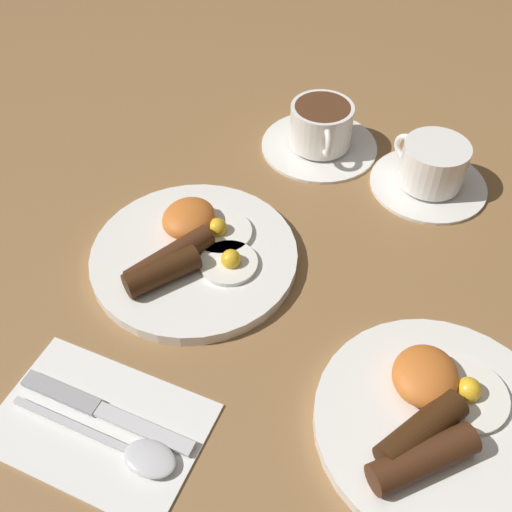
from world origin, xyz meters
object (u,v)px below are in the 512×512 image
at_px(spoon, 133,451).
at_px(knife, 96,408).
at_px(teacup_far, 431,169).
at_px(breakfast_plate_near, 193,252).
at_px(breakfast_plate_far, 436,420).
at_px(teacup_near, 321,131).

bearing_deg(spoon, knife, 157.04).
bearing_deg(teacup_far, breakfast_plate_near, -40.52).
height_order(breakfast_plate_far, teacup_far, teacup_far).
height_order(teacup_near, spoon, teacup_near).
height_order(breakfast_plate_near, teacup_far, teacup_far).
bearing_deg(spoon, teacup_far, 71.41).
relative_size(breakfast_plate_near, spoon, 1.36).
bearing_deg(knife, teacup_near, 83.32).
relative_size(breakfast_plate_far, teacup_far, 1.52).
xyz_separation_m(knife, spoon, (0.02, 0.06, 0.00)).
distance_m(breakfast_plate_far, spoon, 0.28).
bearing_deg(knife, breakfast_plate_near, 91.91).
relative_size(teacup_near, spoon, 0.93).
distance_m(teacup_far, spoon, 0.51).
xyz_separation_m(breakfast_plate_near, spoon, (0.24, 0.07, -0.00)).
xyz_separation_m(teacup_far, spoon, (0.49, -0.15, -0.02)).
bearing_deg(breakfast_plate_far, knife, -67.40).
bearing_deg(knife, breakfast_plate_far, 20.90).
bearing_deg(spoon, breakfast_plate_near, 104.82).
bearing_deg(breakfast_plate_near, knife, 3.61).
relative_size(knife, spoon, 1.05).
height_order(breakfast_plate_near, breakfast_plate_far, same).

